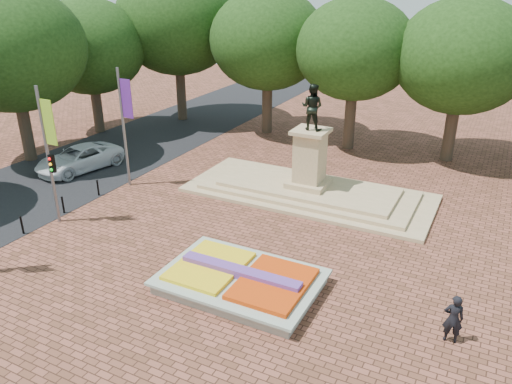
# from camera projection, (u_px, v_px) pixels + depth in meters

# --- Properties ---
(ground) EXTENTS (90.00, 90.00, 0.00)m
(ground) POSITION_uv_depth(u_px,v_px,m) (242.00, 259.00, 22.31)
(ground) COLOR brown
(ground) RESTS_ON ground
(asphalt_street) EXTENTS (9.00, 90.00, 0.02)m
(asphalt_street) POSITION_uv_depth(u_px,v_px,m) (77.00, 169.00, 32.63)
(asphalt_street) COLOR black
(asphalt_street) RESTS_ON ground
(flower_bed) EXTENTS (6.30, 4.30, 0.91)m
(flower_bed) POSITION_uv_depth(u_px,v_px,m) (241.00, 280.00, 20.10)
(flower_bed) COLOR gray
(flower_bed) RESTS_ON ground
(monument) EXTENTS (14.00, 6.00, 6.40)m
(monument) POSITION_uv_depth(u_px,v_px,m) (309.00, 181.00, 28.49)
(monument) COLOR tan
(monument) RESTS_ON ground
(tree_row_back) EXTENTS (44.80, 8.80, 10.43)m
(tree_row_back) POSITION_uv_depth(u_px,v_px,m) (400.00, 56.00, 33.37)
(tree_row_back) COLOR #39291F
(tree_row_back) RESTS_ON ground
(tree_row_street) EXTENTS (8.40, 25.40, 9.98)m
(tree_row_street) POSITION_uv_depth(u_px,v_px,m) (7.00, 65.00, 31.68)
(tree_row_street) COLOR #39291F
(tree_row_street) RESTS_ON ground
(banner_poles) EXTENTS (0.88, 11.17, 7.00)m
(banner_poles) POSITION_uv_depth(u_px,v_px,m) (44.00, 152.00, 23.89)
(banner_poles) COLOR slate
(banner_poles) RESTS_ON ground
(bollard_row) EXTENTS (0.12, 13.12, 0.98)m
(bollard_row) POSITION_uv_depth(u_px,v_px,m) (43.00, 214.00, 25.33)
(bollard_row) COLOR black
(bollard_row) RESTS_ON ground
(van) EXTENTS (3.73, 6.04, 1.56)m
(van) POSITION_uv_depth(u_px,v_px,m) (79.00, 158.00, 32.22)
(van) COLOR silver
(van) RESTS_ON ground
(pedestrian) EXTENTS (0.76, 0.57, 1.86)m
(pedestrian) POSITION_uv_depth(u_px,v_px,m) (453.00, 319.00, 16.97)
(pedestrian) COLOR black
(pedestrian) RESTS_ON ground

